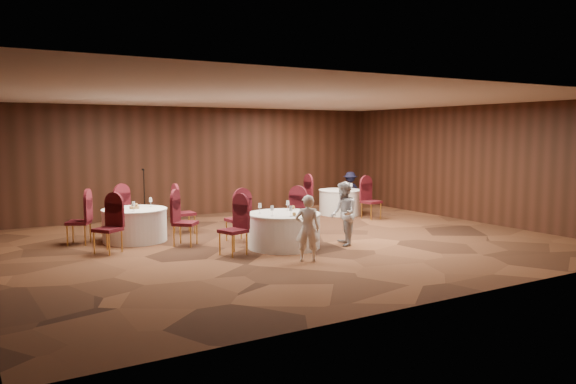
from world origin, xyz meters
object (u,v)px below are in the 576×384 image
table_right (340,202)px  man_c (350,191)px  table_main (284,230)px  mic_stand (145,209)px  woman_b (343,214)px  woman_a (308,228)px  table_left (135,225)px

table_right → man_c: (0.90, 0.71, 0.23)m
table_main → table_right: (3.96, 3.40, 0.00)m
mic_stand → woman_b: mic_stand is taller
table_right → woman_a: 6.38m
table_left → table_right: bearing=9.3°
table_main → mic_stand: (-1.70, 4.40, 0.05)m
table_main → table_left: 3.45m
table_main → man_c: 6.36m
table_right → mic_stand: mic_stand is taller
woman_a → man_c: woman_a is taller
table_main → woman_b: woman_b is taller
woman_b → table_right: bearing=170.5°
mic_stand → table_right: bearing=-10.0°
woman_b → man_c: 5.84m
table_main → table_left: same height
woman_a → table_left: bearing=-27.6°
mic_stand → table_left: bearing=-111.9°
table_left → table_right: same height
table_left → mic_stand: bearing=68.1°
table_main → mic_stand: size_ratio=1.04×
table_left → woman_b: bearing=-36.6°
woman_b → man_c: size_ratio=1.15×
table_left → man_c: man_c is taller
woman_b → woman_a: bearing=-33.3°
table_right → mic_stand: bearing=170.0°
table_right → man_c: size_ratio=1.07×
table_main → woman_a: woman_a is taller
woman_b → mic_stand: bearing=-123.2°
table_left → man_c: (7.39, 1.78, 0.23)m
table_right → man_c: 1.17m
table_right → woman_a: woman_a is taller
mic_stand → man_c: (6.56, -0.29, 0.18)m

